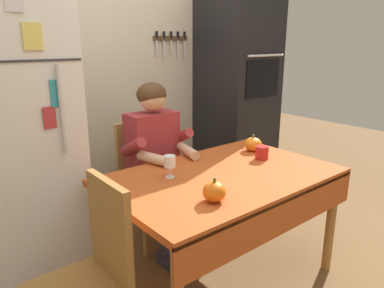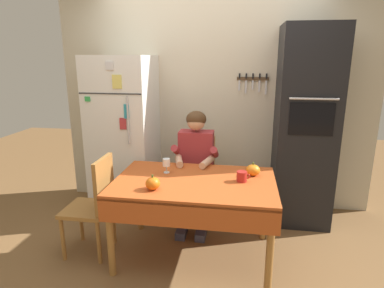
% 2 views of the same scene
% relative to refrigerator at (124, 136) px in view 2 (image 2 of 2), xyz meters
% --- Properties ---
extents(ground_plane, '(10.00, 10.00, 0.00)m').
position_rel_refrigerator_xyz_m(ground_plane, '(0.95, -0.96, -0.90)').
color(ground_plane, brown).
rests_on(ground_plane, ground).
extents(back_wall_assembly, '(3.70, 0.13, 2.60)m').
position_rel_refrigerator_xyz_m(back_wall_assembly, '(1.00, 0.39, 0.40)').
color(back_wall_assembly, beige).
rests_on(back_wall_assembly, ground).
extents(refrigerator, '(0.68, 0.71, 1.80)m').
position_rel_refrigerator_xyz_m(refrigerator, '(0.00, 0.00, 0.00)').
color(refrigerator, white).
rests_on(refrigerator, ground).
extents(wall_oven, '(0.60, 0.64, 2.10)m').
position_rel_refrigerator_xyz_m(wall_oven, '(2.00, 0.04, 0.15)').
color(wall_oven, black).
rests_on(wall_oven, ground).
extents(dining_table, '(1.40, 0.90, 0.74)m').
position_rel_refrigerator_xyz_m(dining_table, '(0.95, -0.88, -0.24)').
color(dining_table, '#9E6B33').
rests_on(dining_table, ground).
extents(chair_behind_person, '(0.40, 0.40, 0.93)m').
position_rel_refrigerator_xyz_m(chair_behind_person, '(0.87, -0.09, -0.39)').
color(chair_behind_person, tan).
rests_on(chair_behind_person, ground).
extents(seated_person, '(0.47, 0.55, 1.25)m').
position_rel_refrigerator_xyz_m(seated_person, '(0.87, -0.28, -0.16)').
color(seated_person, '#38384C').
rests_on(seated_person, ground).
extents(chair_left_side, '(0.40, 0.40, 0.93)m').
position_rel_refrigerator_xyz_m(chair_left_side, '(0.05, -0.95, -0.39)').
color(chair_left_side, '#9E6B33').
rests_on(chair_left_side, ground).
extents(coffee_mug, '(0.12, 0.09, 0.09)m').
position_rel_refrigerator_xyz_m(coffee_mug, '(1.36, -0.83, -0.11)').
color(coffee_mug, '#B2231E').
rests_on(coffee_mug, dining_table).
extents(wine_glass, '(0.07, 0.07, 0.14)m').
position_rel_refrigerator_xyz_m(wine_glass, '(0.66, -0.71, -0.07)').
color(wine_glass, white).
rests_on(wine_glass, dining_table).
extents(pumpkin_large, '(0.12, 0.12, 0.13)m').
position_rel_refrigerator_xyz_m(pumpkin_large, '(0.65, -1.12, -0.11)').
color(pumpkin_large, orange).
rests_on(pumpkin_large, dining_table).
extents(pumpkin_medium, '(0.13, 0.13, 0.12)m').
position_rel_refrigerator_xyz_m(pumpkin_medium, '(1.46, -0.66, -0.11)').
color(pumpkin_medium, orange).
rests_on(pumpkin_medium, dining_table).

